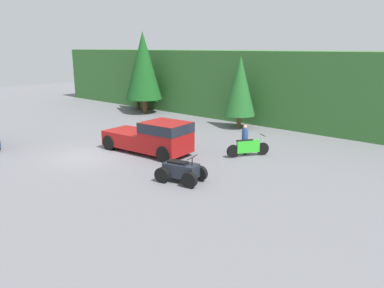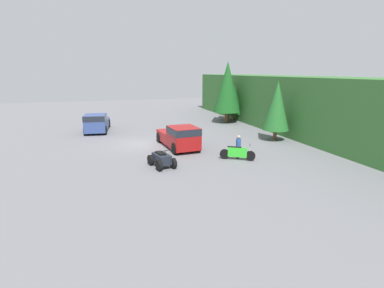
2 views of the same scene
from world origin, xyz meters
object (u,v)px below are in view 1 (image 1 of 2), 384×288
object	(u,v)px
rider_person	(245,138)
pickup_truck_red	(154,136)
dirt_bike	(248,148)
quad_atv	(181,171)

from	to	relation	value
rider_person	pickup_truck_red	bearing A→B (deg)	166.35
pickup_truck_red	dirt_bike	distance (m)	5.14
pickup_truck_red	quad_atv	bearing A→B (deg)	-34.12
pickup_truck_red	dirt_bike	bearing A→B (deg)	30.30
pickup_truck_red	quad_atv	world-z (taller)	pickup_truck_red
quad_atv	dirt_bike	bearing A→B (deg)	76.75
dirt_bike	rider_person	xyz separation A→B (m)	(-0.38, 0.24, 0.41)
dirt_bike	quad_atv	bearing A→B (deg)	-148.19
quad_atv	rider_person	bearing A→B (deg)	80.75
rider_person	quad_atv	bearing A→B (deg)	-140.45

